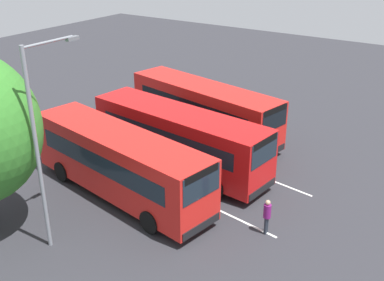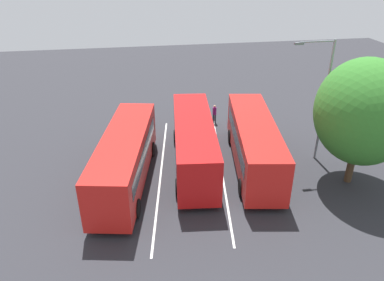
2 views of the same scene
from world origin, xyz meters
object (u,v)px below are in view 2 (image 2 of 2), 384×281
Objects in this scene: bus_far_left at (254,142)px; depot_tree at (363,112)px; street_lamp at (322,94)px; pedestrian at (214,113)px; bus_center_left at (194,142)px; bus_center_right at (125,157)px.

depot_tree is at bearing -108.57° from bus_far_left.
street_lamp is at bearing -77.73° from bus_far_left.
pedestrian is 9.59m from street_lamp.
bus_center_left is 8.80m from street_lamp.
street_lamp is (-0.46, -8.28, 2.95)m from bus_center_left.
bus_center_left reaches higher than pedestrian.
bus_far_left is 3.95m from bus_center_left.
bus_far_left is 6.65× the size of pedestrian.
street_lamp is (0.22, -4.39, 2.95)m from bus_far_left.
pedestrian is at bearing 32.46° from depot_tree.
bus_center_right is at bearing -48.03° from pedestrian.
depot_tree is at bearing -88.21° from bus_center_right.
street_lamp is 1.05× the size of depot_tree.
bus_center_left is at bearing -3.61° from street_lamp.
street_lamp reaches higher than bus_center_right.
bus_center_left is 0.99× the size of bus_center_right.
bus_center_left is at bearing 89.40° from bus_far_left.
street_lamp is at bearing 17.44° from depot_tree.
street_lamp is 3.21m from depot_tree.
bus_center_left is 6.62× the size of pedestrian.
pedestrian is at bearing 17.38° from bus_far_left.
bus_far_left and bus_center_left have the same top height.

